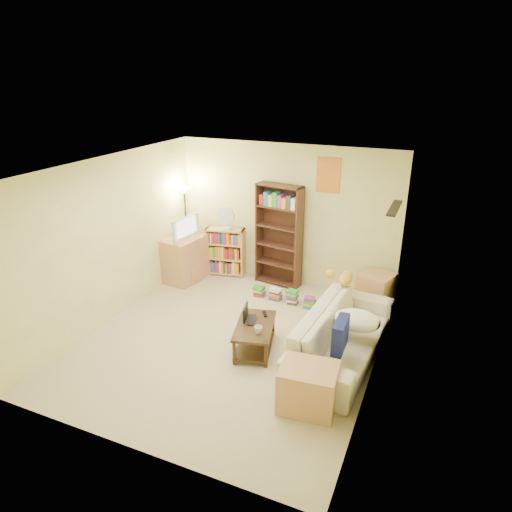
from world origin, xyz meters
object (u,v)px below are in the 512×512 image
object	(u,v)px
mug	(258,330)
side_table	(376,290)
tall_bookshelf	(279,233)
desk_fan	(226,218)
floor_lamp	(185,206)
television	(183,227)
tv_stand	(185,259)
end_cabinet	(308,387)
short_bookshelf	(226,252)
coffee_table	(255,334)
tabby_cat	(343,277)
laptop	(255,320)
sofa	(342,335)

from	to	relation	value
mug	side_table	size ratio (longest dim) A/B	0.26
tall_bookshelf	desk_fan	world-z (taller)	tall_bookshelf
tall_bookshelf	floor_lamp	xyz separation A→B (m)	(-1.74, -0.24, 0.37)
television	floor_lamp	bearing A→B (deg)	27.76
mug	desk_fan	world-z (taller)	desk_fan
tall_bookshelf	floor_lamp	bearing A→B (deg)	-163.15
side_table	tv_stand	bearing A→B (deg)	-174.43
side_table	end_cabinet	world-z (taller)	side_table
floor_lamp	end_cabinet	size ratio (longest dim) A/B	2.62
mug	end_cabinet	distance (m)	1.12
short_bookshelf	end_cabinet	world-z (taller)	short_bookshelf
coffee_table	desk_fan	size ratio (longest dim) A/B	2.22
tabby_cat	tall_bookshelf	xyz separation A→B (m)	(-1.38, 0.93, 0.21)
laptop	desk_fan	size ratio (longest dim) A/B	0.78
tv_stand	side_table	bearing A→B (deg)	13.70
tv_stand	tall_bookshelf	bearing A→B (deg)	25.64
tabby_cat	side_table	size ratio (longest dim) A/B	0.92
tall_bookshelf	desk_fan	distance (m)	1.02
sofa	laptop	world-z (taller)	sofa
side_table	tabby_cat	bearing A→B (deg)	-118.06
sofa	tv_stand	distance (m)	3.51
tv_stand	short_bookshelf	distance (m)	0.78
coffee_table	floor_lamp	bearing A→B (deg)	124.92
laptop	side_table	xyz separation A→B (m)	(1.36, 1.86, -0.12)
tv_stand	floor_lamp	size ratio (longest dim) A/B	0.49
tabby_cat	mug	size ratio (longest dim) A/B	3.54
mug	tall_bookshelf	distance (m)	2.45
tabby_cat	floor_lamp	xyz separation A→B (m)	(-3.12, 0.70, 0.58)
floor_lamp	tabby_cat	bearing A→B (deg)	-12.56
tall_bookshelf	short_bookshelf	world-z (taller)	tall_bookshelf
laptop	television	xyz separation A→B (m)	(-2.06, 1.52, 0.61)
tall_bookshelf	floor_lamp	distance (m)	1.80
side_table	mug	bearing A→B (deg)	-119.02
coffee_table	side_table	bearing A→B (deg)	41.87
desk_fan	side_table	xyz separation A→B (m)	(2.79, -0.14, -0.86)
laptop	floor_lamp	xyz separation A→B (m)	(-2.16, 1.80, 0.93)
sofa	coffee_table	size ratio (longest dim) A/B	2.39
desk_fan	television	bearing A→B (deg)	-143.28
coffee_table	end_cabinet	size ratio (longest dim) A/B	1.54
short_bookshelf	side_table	xyz separation A→B (m)	(2.84, -0.18, -0.17)
sofa	desk_fan	distance (m)	3.27
sofa	laptop	bearing A→B (deg)	104.37
television	short_bookshelf	size ratio (longest dim) A/B	0.77
coffee_table	side_table	world-z (taller)	side_table
coffee_table	floor_lamp	xyz separation A→B (m)	(-2.21, 1.91, 1.09)
mug	tv_stand	xyz separation A→B (m)	(-2.23, 1.81, -0.03)
mug	tabby_cat	bearing A→B (deg)	60.47
side_table	end_cabinet	distance (m)	2.81
tall_bookshelf	sofa	bearing A→B (deg)	-39.64
side_table	desk_fan	bearing A→B (deg)	177.12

